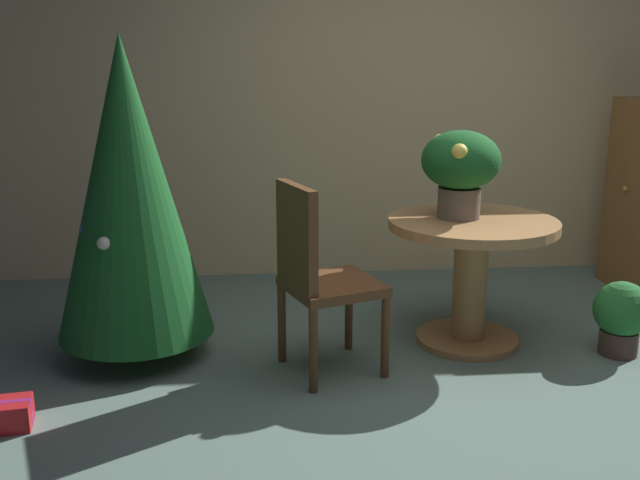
{
  "coord_description": "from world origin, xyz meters",
  "views": [
    {
      "loc": [
        -1.05,
        -3.06,
        1.61
      ],
      "look_at": [
        -0.74,
        0.46,
        0.69
      ],
      "focal_mm": 40.94,
      "sensor_mm": 36.0,
      "label": 1
    }
  ],
  "objects_px": {
    "wooden_chair_left": "(317,271)",
    "potted_plant": "(621,315)",
    "flower_vase": "(460,165)",
    "gift_box_red": "(12,414)",
    "holiday_tree": "(129,189)",
    "round_dining_table": "(471,259)"
  },
  "relations": [
    {
      "from": "flower_vase",
      "to": "gift_box_red",
      "type": "xyz_separation_m",
      "value": [
        -2.2,
        -0.82,
        -0.95
      ]
    },
    {
      "from": "round_dining_table",
      "to": "gift_box_red",
      "type": "bearing_deg",
      "value": -161.14
    },
    {
      "from": "flower_vase",
      "to": "gift_box_red",
      "type": "bearing_deg",
      "value": -159.54
    },
    {
      "from": "flower_vase",
      "to": "gift_box_red",
      "type": "relative_size",
      "value": 2.52
    },
    {
      "from": "round_dining_table",
      "to": "potted_plant",
      "type": "distance_m",
      "value": 0.85
    },
    {
      "from": "gift_box_red",
      "to": "wooden_chair_left",
      "type": "bearing_deg",
      "value": 18.12
    },
    {
      "from": "round_dining_table",
      "to": "flower_vase",
      "type": "distance_m",
      "value": 0.53
    },
    {
      "from": "round_dining_table",
      "to": "wooden_chair_left",
      "type": "relative_size",
      "value": 0.94
    },
    {
      "from": "flower_vase",
      "to": "potted_plant",
      "type": "relative_size",
      "value": 1.17
    },
    {
      "from": "gift_box_red",
      "to": "potted_plant",
      "type": "relative_size",
      "value": 0.46
    },
    {
      "from": "wooden_chair_left",
      "to": "potted_plant",
      "type": "distance_m",
      "value": 1.69
    },
    {
      "from": "flower_vase",
      "to": "potted_plant",
      "type": "distance_m",
      "value": 1.19
    },
    {
      "from": "round_dining_table",
      "to": "gift_box_red",
      "type": "distance_m",
      "value": 2.44
    },
    {
      "from": "wooden_chair_left",
      "to": "holiday_tree",
      "type": "relative_size",
      "value": 0.58
    },
    {
      "from": "round_dining_table",
      "to": "gift_box_red",
      "type": "xyz_separation_m",
      "value": [
        -2.27,
        -0.78,
        -0.43
      ]
    },
    {
      "from": "round_dining_table",
      "to": "flower_vase",
      "type": "height_order",
      "value": "flower_vase"
    },
    {
      "from": "flower_vase",
      "to": "wooden_chair_left",
      "type": "height_order",
      "value": "flower_vase"
    },
    {
      "from": "flower_vase",
      "to": "holiday_tree",
      "type": "relative_size",
      "value": 0.28
    },
    {
      "from": "round_dining_table",
      "to": "flower_vase",
      "type": "bearing_deg",
      "value": 148.95
    },
    {
      "from": "round_dining_table",
      "to": "wooden_chair_left",
      "type": "height_order",
      "value": "wooden_chair_left"
    },
    {
      "from": "wooden_chair_left",
      "to": "flower_vase",
      "type": "bearing_deg",
      "value": 24.3
    },
    {
      "from": "holiday_tree",
      "to": "gift_box_red",
      "type": "distance_m",
      "value": 1.22
    }
  ]
}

